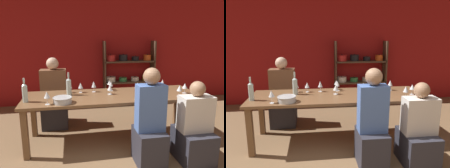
% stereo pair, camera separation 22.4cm
% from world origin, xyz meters
% --- Properties ---
extents(wall_back_red, '(8.80, 0.06, 2.70)m').
position_xyz_m(wall_back_red, '(0.00, 3.83, 1.35)').
color(wall_back_red, '#A31919').
rests_on(wall_back_red, ground_plane).
extents(shelf_unit, '(1.26, 0.30, 1.52)m').
position_xyz_m(shelf_unit, '(0.84, 3.63, 0.68)').
color(shelf_unit, '#4C3828').
rests_on(shelf_unit, ground_plane).
extents(dining_table, '(2.70, 0.88, 0.75)m').
position_xyz_m(dining_table, '(0.09, 1.72, 0.67)').
color(dining_table, brown).
rests_on(dining_table, ground_plane).
extents(mixing_bowl, '(0.26, 0.26, 0.08)m').
position_xyz_m(mixing_bowl, '(-0.67, 1.43, 0.79)').
color(mixing_bowl, '#B7BABC').
rests_on(mixing_bowl, dining_table).
extents(wine_bottle_green, '(0.07, 0.07, 0.34)m').
position_xyz_m(wine_bottle_green, '(-1.18, 1.57, 0.89)').
color(wine_bottle_green, '#B2C6C1').
rests_on(wine_bottle_green, dining_table).
extents(wine_bottle_dark, '(0.08, 0.08, 0.36)m').
position_xyz_m(wine_bottle_dark, '(-0.58, 1.83, 0.89)').
color(wine_bottle_dark, '#B2C6C1').
rests_on(wine_bottle_dark, dining_table).
extents(wine_glass_white_a, '(0.08, 0.08, 0.16)m').
position_xyz_m(wine_glass_white_a, '(1.23, 1.60, 0.86)').
color(wine_glass_white_a, white).
rests_on(wine_glass_white_a, dining_table).
extents(wine_glass_empty_a, '(0.08, 0.08, 0.18)m').
position_xyz_m(wine_glass_empty_a, '(-0.87, 1.40, 0.88)').
color(wine_glass_empty_a, white).
rests_on(wine_glass_empty_a, dining_table).
extents(wine_glass_white_b, '(0.08, 0.08, 0.17)m').
position_xyz_m(wine_glass_white_b, '(0.98, 1.90, 0.87)').
color(wine_glass_white_b, white).
rests_on(wine_glass_white_b, dining_table).
extents(wine_glass_red_a, '(0.07, 0.07, 0.16)m').
position_xyz_m(wine_glass_red_a, '(0.10, 1.97, 0.86)').
color(wine_glass_red_a, white).
rests_on(wine_glass_red_a, dining_table).
extents(wine_glass_white_c, '(0.08, 0.08, 0.17)m').
position_xyz_m(wine_glass_white_c, '(1.06, 1.45, 0.87)').
color(wine_glass_white_c, white).
rests_on(wine_glass_white_c, dining_table).
extents(wine_glass_empty_b, '(0.08, 0.08, 0.16)m').
position_xyz_m(wine_glass_empty_b, '(0.50, 1.81, 0.86)').
color(wine_glass_empty_b, white).
rests_on(wine_glass_empty_b, dining_table).
extents(wine_glass_red_b, '(0.08, 0.08, 0.16)m').
position_xyz_m(wine_glass_red_b, '(-0.57, 1.96, 0.86)').
color(wine_glass_red_b, white).
rests_on(wine_glass_red_b, dining_table).
extents(wine_glass_white_d, '(0.08, 0.08, 0.15)m').
position_xyz_m(wine_glass_white_d, '(0.05, 1.76, 0.85)').
color(wine_glass_white_d, white).
rests_on(wine_glass_white_d, dining_table).
extents(wine_glass_red_c, '(0.08, 0.08, 0.16)m').
position_xyz_m(wine_glass_red_c, '(-0.40, 1.95, 0.86)').
color(wine_glass_red_c, white).
rests_on(wine_glass_red_c, dining_table).
extents(wine_glass_white_e, '(0.08, 0.08, 0.16)m').
position_xyz_m(wine_glass_white_e, '(0.09, 2.07, 0.86)').
color(wine_glass_white_e, white).
rests_on(wine_glass_white_e, dining_table).
extents(wine_glass_empty_c, '(0.07, 0.07, 0.18)m').
position_xyz_m(wine_glass_empty_c, '(-0.19, 1.95, 0.87)').
color(wine_glass_empty_c, white).
rests_on(wine_glass_empty_c, dining_table).
extents(cell_phone, '(0.14, 0.16, 0.01)m').
position_xyz_m(cell_phone, '(0.59, 1.44, 0.75)').
color(cell_phone, silver).
rests_on(cell_phone, dining_table).
extents(person_near_a, '(0.36, 0.45, 1.27)m').
position_xyz_m(person_near_a, '(0.42, 0.97, 0.48)').
color(person_near_a, '#2D2D38').
rests_on(person_near_a, ground_plane).
extents(person_far_a, '(0.45, 0.57, 1.27)m').
position_xyz_m(person_far_a, '(-0.86, 2.48, 0.46)').
color(person_far_a, '#2D2D38').
rests_on(person_far_a, ground_plane).
extents(person_near_b, '(0.42, 0.52, 1.09)m').
position_xyz_m(person_near_b, '(1.03, 0.93, 0.39)').
color(person_near_b, '#2D2D38').
rests_on(person_near_b, ground_plane).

